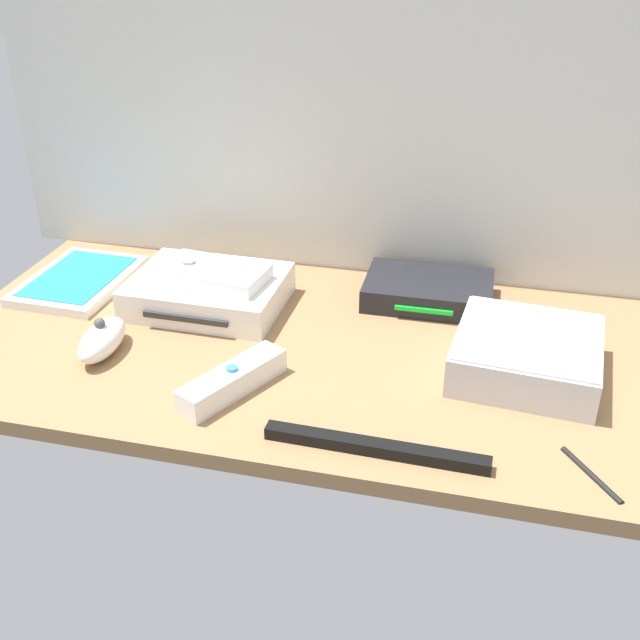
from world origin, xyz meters
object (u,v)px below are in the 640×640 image
object	(u,v)px
remote_nunchuk	(102,339)
game_console	(208,292)
game_case	(79,280)
stylus_pen	(592,472)
remote_wand	(233,380)
remote_classic_pad	(214,274)
network_router	(428,290)
mini_computer	(527,356)
sensor_bar	(375,447)

from	to	relation	value
remote_nunchuk	game_console	bearing A→B (deg)	59.28
game_case	stylus_pen	size ratio (longest dim) A/B	2.15
game_console	remote_nunchuk	size ratio (longest dim) A/B	2.09
game_case	remote_wand	bearing A→B (deg)	-31.93
game_case	stylus_pen	xyz separation A→B (cm)	(72.07, -26.80, -0.41)
game_case	remote_classic_pad	xyz separation A→B (cm)	(22.65, -1.99, 4.65)
game_case	remote_wand	world-z (taller)	remote_wand
stylus_pen	remote_nunchuk	bearing A→B (deg)	170.56
network_router	mini_computer	bearing A→B (deg)	-50.69
stylus_pen	network_router	bearing A→B (deg)	121.09
game_case	remote_classic_pad	bearing A→B (deg)	-3.37
game_case	network_router	size ratio (longest dim) A/B	1.07
sensor_bar	remote_nunchuk	bearing A→B (deg)	164.14
remote_classic_pad	remote_nunchuk	bearing A→B (deg)	-115.07
mini_computer	game_case	world-z (taller)	mini_computer
mini_computer	stylus_pen	size ratio (longest dim) A/B	2.05
network_router	remote_wand	size ratio (longest dim) A/B	1.22
game_case	remote_wand	size ratio (longest dim) A/B	1.31
mini_computer	remote_classic_pad	size ratio (longest dim) A/B	1.20
game_case	network_router	world-z (taller)	network_router
game_case	stylus_pen	world-z (taller)	game_case
sensor_bar	remote_wand	bearing A→B (deg)	159.58
game_case	game_console	bearing A→B (deg)	-2.36
network_router	stylus_pen	size ratio (longest dim) A/B	2.01
remote_wand	remote_nunchuk	xyz separation A→B (cm)	(-18.95, 4.20, 0.53)
mini_computer	game_case	bearing A→B (deg)	171.96
game_console	remote_classic_pad	distance (cm)	3.49
game_console	remote_classic_pad	bearing A→B (deg)	-20.07
sensor_bar	stylus_pen	bearing A→B (deg)	5.63
game_console	mini_computer	world-z (taller)	mini_computer
network_router	stylus_pen	distance (cm)	39.76
network_router	remote_nunchuk	size ratio (longest dim) A/B	1.78
remote_wand	remote_nunchuk	bearing A→B (deg)	-165.77
mini_computer	remote_nunchuk	size ratio (longest dim) A/B	1.82
remote_nunchuk	remote_classic_pad	size ratio (longest dim) A/B	0.66
remote_wand	remote_nunchuk	world-z (taller)	remote_nunchuk
game_console	stylus_pen	xyz separation A→B (cm)	(50.71, -25.30, -1.85)
remote_nunchuk	stylus_pen	distance (cm)	59.95
remote_wand	sensor_bar	bearing A→B (deg)	5.02
remote_classic_pad	sensor_bar	size ratio (longest dim) A/B	0.64
remote_wand	stylus_pen	bearing A→B (deg)	18.75
mini_computer	stylus_pen	distance (cm)	18.98
mini_computer	remote_classic_pad	world-z (taller)	remote_classic_pad
sensor_bar	game_case	bearing A→B (deg)	151.74
remote_classic_pad	stylus_pen	xyz separation A→B (cm)	(49.42, -24.81, -5.06)
mini_computer	remote_wand	distance (cm)	35.48
remote_classic_pad	sensor_bar	bearing A→B (deg)	-36.01
game_console	network_router	bearing A→B (deg)	16.99
game_console	sensor_bar	xyz separation A→B (cm)	(28.86, -26.97, -1.50)
network_router	remote_wand	distance (cm)	34.54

